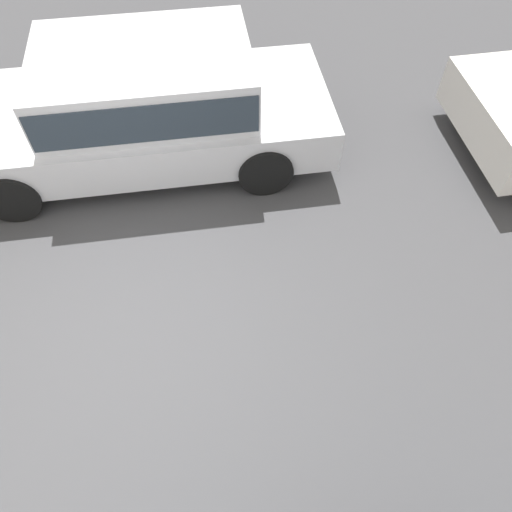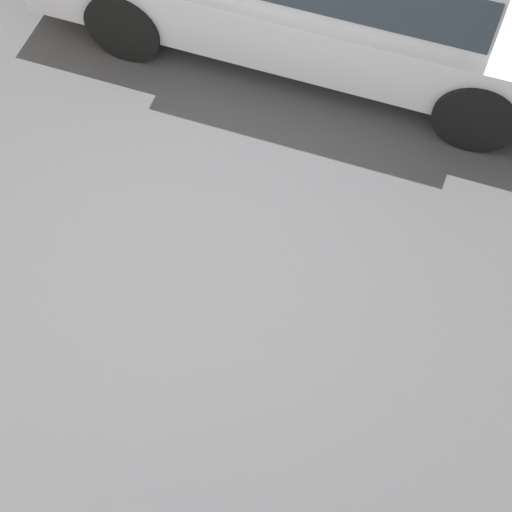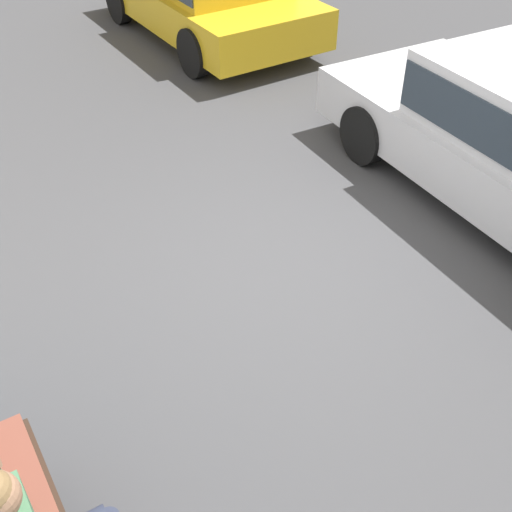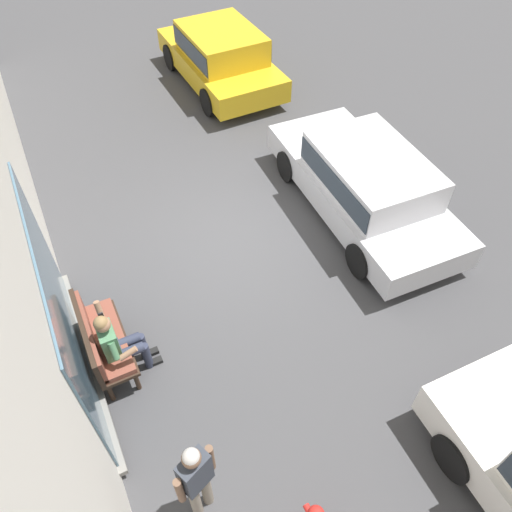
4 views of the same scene
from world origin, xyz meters
name	(u,v)px [view 1 (image 1 of 4)]	position (x,y,z in m)	size (l,w,h in m)	color
ground_plane	(131,321)	(0.00, 0.00, 0.00)	(60.00, 60.00, 0.00)	#424244
parked_car_mid	(141,102)	(-0.38, -2.44, 0.77)	(4.67, 2.10, 1.40)	silver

